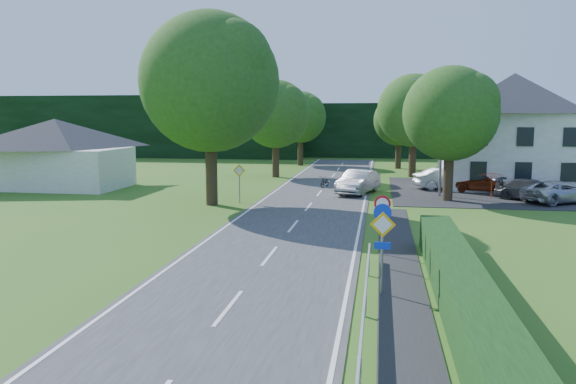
% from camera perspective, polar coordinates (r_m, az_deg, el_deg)
% --- Properties ---
extents(road, '(7.00, 80.00, 0.04)m').
position_cam_1_polar(road, '(29.72, 1.13, -2.77)').
color(road, '#353537').
rests_on(road, ground).
extents(parking_pad, '(14.00, 16.00, 0.04)m').
position_cam_1_polar(parking_pad, '(42.98, 19.77, 0.06)').
color(parking_pad, black).
rests_on(parking_pad, ground).
extents(line_edge_left, '(0.12, 80.00, 0.01)m').
position_cam_1_polar(line_edge_left, '(30.34, -4.97, -2.53)').
color(line_edge_left, white).
rests_on(line_edge_left, road).
extents(line_edge_right, '(0.12, 80.00, 0.01)m').
position_cam_1_polar(line_edge_right, '(29.43, 7.41, -2.89)').
color(line_edge_right, white).
rests_on(line_edge_right, road).
extents(line_centre, '(0.12, 80.00, 0.01)m').
position_cam_1_polar(line_centre, '(29.71, 1.13, -2.72)').
color(line_centre, white).
rests_on(line_centre, road).
extents(tree_main, '(9.40, 9.40, 11.64)m').
position_cam_1_polar(tree_main, '(34.45, -7.90, 8.31)').
color(tree_main, '#224A16').
rests_on(tree_main, ground).
extents(tree_left_far, '(7.00, 7.00, 8.58)m').
position_cam_1_polar(tree_left_far, '(49.78, -1.27, 6.45)').
color(tree_left_far, '#224A16').
rests_on(tree_left_far, ground).
extents(tree_right_far, '(7.40, 7.40, 9.09)m').
position_cam_1_polar(tree_right_far, '(51.00, 12.62, 6.58)').
color(tree_right_far, '#224A16').
rests_on(tree_right_far, ground).
extents(tree_left_back, '(6.60, 6.60, 8.07)m').
position_cam_1_polar(tree_left_back, '(61.54, 1.26, 6.47)').
color(tree_left_back, '#224A16').
rests_on(tree_left_back, ground).
extents(tree_right_back, '(6.20, 6.20, 7.56)m').
position_cam_1_polar(tree_right_back, '(58.96, 11.19, 6.02)').
color(tree_right_back, '#224A16').
rests_on(tree_right_back, ground).
extents(tree_right_mid, '(7.00, 7.00, 8.58)m').
position_cam_1_polar(tree_right_mid, '(37.18, 16.12, 5.68)').
color(tree_right_mid, '#224A16').
rests_on(tree_right_mid, ground).
extents(treeline_left, '(44.00, 6.00, 8.00)m').
position_cam_1_polar(treeline_left, '(77.88, -15.14, 6.46)').
color(treeline_left, black).
rests_on(treeline_left, ground).
extents(treeline_right, '(30.00, 5.00, 7.00)m').
position_cam_1_polar(treeline_right, '(75.03, 12.35, 6.13)').
color(treeline_right, black).
rests_on(treeline_right, ground).
extents(bungalow_left, '(11.00, 6.50, 5.20)m').
position_cam_1_polar(bungalow_left, '(45.89, -22.50, 3.77)').
color(bungalow_left, '#BBBCB7').
rests_on(bungalow_left, ground).
extents(house_white, '(10.60, 8.40, 8.60)m').
position_cam_1_polar(house_white, '(45.98, 21.82, 5.93)').
color(house_white, silver).
rests_on(house_white, ground).
extents(streetlight, '(2.03, 0.18, 8.00)m').
position_cam_1_polar(streetlight, '(39.12, 15.15, 6.06)').
color(streetlight, slate).
rests_on(streetlight, ground).
extents(sign_priority_right, '(0.78, 0.09, 2.59)m').
position_cam_1_polar(sign_priority_right, '(17.29, 9.59, -4.59)').
color(sign_priority_right, slate).
rests_on(sign_priority_right, ground).
extents(sign_roundabout, '(0.64, 0.08, 2.37)m').
position_cam_1_polar(sign_roundabout, '(20.25, 9.56, -3.12)').
color(sign_roundabout, slate).
rests_on(sign_roundabout, ground).
extents(sign_speed_limit, '(0.64, 0.11, 2.37)m').
position_cam_1_polar(sign_speed_limit, '(22.20, 9.55, -1.91)').
color(sign_speed_limit, slate).
rests_on(sign_speed_limit, ground).
extents(sign_priority_left, '(0.78, 0.09, 2.44)m').
position_cam_1_polar(sign_priority_left, '(35.19, -4.97, 1.65)').
color(sign_priority_left, slate).
rests_on(sign_priority_left, ground).
extents(moving_car, '(3.10, 5.31, 1.65)m').
position_cam_1_polar(moving_car, '(39.42, 7.15, 1.04)').
color(moving_car, '#A1A1A5').
rests_on(moving_car, road).
extents(motorcycle, '(0.96, 1.74, 0.87)m').
position_cam_1_polar(motorcycle, '(42.74, 3.76, 1.08)').
color(motorcycle, black).
rests_on(motorcycle, road).
extents(parked_car_red, '(4.50, 2.30, 1.47)m').
position_cam_1_polar(parked_car_red, '(42.36, 18.85, 1.02)').
color(parked_car_red, maroon).
rests_on(parked_car_red, parking_pad).
extents(parked_car_silver_a, '(4.88, 2.85, 1.52)m').
position_cam_1_polar(parked_car_silver_a, '(43.19, 15.72, 1.31)').
color(parked_car_silver_a, silver).
rests_on(parked_car_silver_a, parking_pad).
extents(parked_car_grey, '(4.89, 4.08, 1.34)m').
position_cam_1_polar(parked_car_grey, '(39.28, 23.56, 0.19)').
color(parked_car_grey, '#414145').
rests_on(parked_car_grey, parking_pad).
extents(parked_car_silver_b, '(5.43, 4.51, 1.38)m').
position_cam_1_polar(parked_car_silver_b, '(38.95, 25.94, 0.02)').
color(parked_car_silver_b, '#B7B8BF').
rests_on(parked_car_silver_b, parking_pad).
extents(parasol, '(2.42, 2.44, 1.73)m').
position_cam_1_polar(parasol, '(39.47, 19.98, 0.69)').
color(parasol, '#B9360E').
rests_on(parasol, parking_pad).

